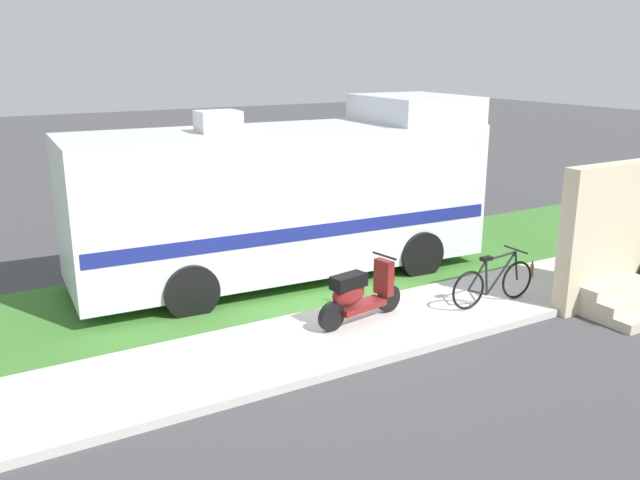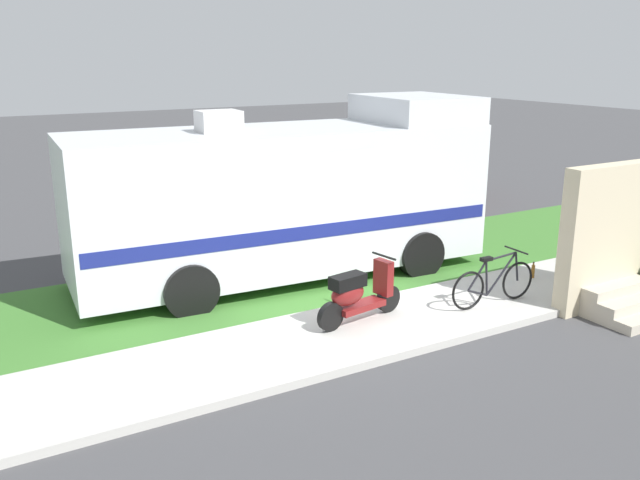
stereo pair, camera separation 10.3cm
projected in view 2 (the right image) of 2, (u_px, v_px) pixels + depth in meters
name	position (u px, v px, depth m)	size (l,w,h in m)	color
ground_plane	(329.00, 308.00, 11.09)	(80.00, 80.00, 0.00)	#424244
sidewalk	(369.00, 329.00, 10.07)	(24.00, 2.00, 0.12)	beige
grass_strip	(288.00, 280.00, 12.34)	(24.00, 3.40, 0.08)	#3D752D
motorhome_rv	(288.00, 196.00, 12.18)	(7.68, 2.85, 3.30)	silver
scooter	(357.00, 294.00, 10.09)	(1.63, 0.57, 0.97)	black
bicycle	(493.00, 283.00, 10.82)	(1.70, 0.52, 0.88)	black
pickup_truck_near	(388.00, 169.00, 18.78)	(5.46, 2.49, 1.75)	maroon
porch_steps	(612.00, 252.00, 10.84)	(2.00, 1.26, 2.40)	#BCB29E
bottle_green	(533.00, 271.00, 12.17)	(0.06, 0.06, 0.30)	brown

